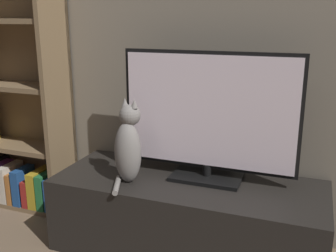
{
  "coord_description": "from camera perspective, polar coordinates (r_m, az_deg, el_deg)",
  "views": [
    {
      "loc": [
        0.58,
        -0.9,
        1.23
      ],
      "look_at": [
        -0.1,
        0.89,
        0.7
      ],
      "focal_mm": 42.0,
      "sensor_mm": 36.0,
      "label": 1
    }
  ],
  "objects": [
    {
      "name": "wall_back",
      "position": [
        2.2,
        5.85,
        17.34
      ],
      "size": [
        4.8,
        0.05,
        2.6
      ],
      "color": "#756B5B",
      "rests_on": "ground_plane"
    },
    {
      "name": "tv_stand",
      "position": [
        2.16,
        2.79,
        -12.9
      ],
      "size": [
        1.41,
        0.54,
        0.4
      ],
      "color": "black",
      "rests_on": "ground_plane"
    },
    {
      "name": "tv",
      "position": [
        2.0,
        5.91,
        1.31
      ],
      "size": [
        0.91,
        0.22,
        0.67
      ],
      "color": "black",
      "rests_on": "tv_stand"
    },
    {
      "name": "cat",
      "position": [
        2.01,
        -5.77,
        -2.98
      ],
      "size": [
        0.17,
        0.27,
        0.44
      ],
      "rotation": [
        0.0,
        0.0,
        -0.22
      ],
      "color": "gray",
      "rests_on": "tv_stand"
    },
    {
      "name": "bookshelf",
      "position": [
        2.71,
        -20.42,
        2.66
      ],
      "size": [
        0.63,
        0.28,
        1.62
      ],
      "color": "brown",
      "rests_on": "ground_plane"
    }
  ]
}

